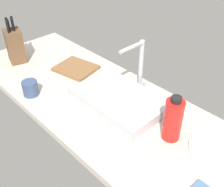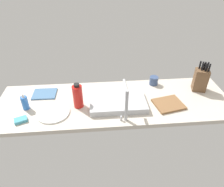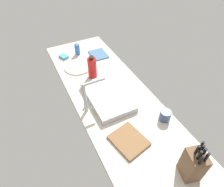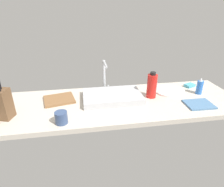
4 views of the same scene
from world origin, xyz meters
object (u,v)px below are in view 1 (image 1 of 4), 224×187
sink_basin (119,99)px  water_bottle (173,119)px  faucet (139,61)px  dinner_plate (221,152)px  coffee_mug (30,88)px  knife_block (15,45)px  cutting_board (76,68)px

sink_basin → water_bottle: water_bottle is taller
sink_basin → faucet: bearing=102.2°
faucet → dinner_plate: faucet is taller
coffee_mug → water_bottle: bearing=21.6°
sink_basin → coffee_mug: coffee_mug is taller
knife_block → coffee_mug: size_ratio=3.42×
sink_basin → faucet: size_ratio=1.71×
faucet → knife_block: (-70.98, -32.45, -5.43)cm
sink_basin → knife_block: 76.69cm
knife_block → dinner_plate: 128.12cm
knife_block → coffee_mug: (37.87, -12.55, -6.73)cm
coffee_mug → knife_block: bearing=161.7°
faucet → dinner_plate: (54.83, -10.42, -15.49)cm
dinner_plate → coffee_mug: coffee_mug is taller
water_bottle → dinner_plate: 22.78cm
cutting_board → dinner_plate: bearing=1.4°
cutting_board → dinner_plate: cutting_board is taller
knife_block → coffee_mug: bearing=-2.5°
dinner_plate → water_bottle: bearing=-159.1°
sink_basin → knife_block: knife_block is taller
water_bottle → knife_block: bearing=-172.2°
water_bottle → dinner_plate: bearing=20.9°
faucet → coffee_mug: faucet is taller
sink_basin → dinner_plate: (51.08, 6.89, -1.85)cm
dinner_plate → coffee_mug: bearing=-158.5°
water_bottle → coffee_mug: water_bottle is taller
sink_basin → cutting_board: sink_basin is taller
cutting_board → coffee_mug: bearing=-82.4°
knife_block → water_bottle: size_ratio=1.29×
water_bottle → dinner_plate: size_ratio=0.83×
cutting_board → coffee_mug: (4.33, -32.25, 3.03)cm
faucet → cutting_board: size_ratio=1.18×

